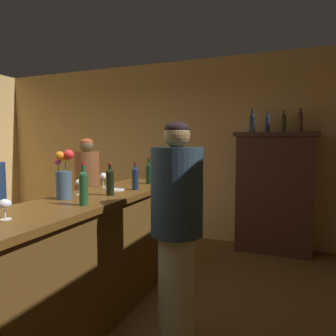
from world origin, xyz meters
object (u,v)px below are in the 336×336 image
Objects in this scene: wine_glass_front at (104,177)px; display_bottle_left at (252,122)px; display_bottle_midright at (300,121)px; wine_bottle_syrah at (135,177)px; wine_bottle_pinot at (84,186)px; display_cabinet at (274,190)px; bartender at (177,226)px; wine_bottle_merlot at (149,172)px; patron_in_grey at (87,189)px; wine_bottle_riesling at (110,180)px; flower_arrangement at (64,177)px; bar_counter at (91,257)px; cheese_plate at (115,189)px; display_bottle_midleft at (267,123)px; display_bottle_center at (283,122)px; wine_glass_rear at (5,205)px; wine_glass_mid at (79,184)px.

wine_glass_front is 2.31m from display_bottle_left.
wine_bottle_syrah is at bearing -130.22° from display_bottle_midright.
display_bottle_left is at bearing 71.00° from wine_bottle_pinot.
bartender is (-0.57, -2.41, 0.05)m from display_cabinet.
bartender is (-0.88, -2.41, -0.92)m from display_bottle_midright.
bartender reaches higher than wine_glass_front.
patron_in_grey is at bearing 158.71° from wine_bottle_merlot.
wine_bottle_merlot is 1.33m from patron_in_grey.
wine_bottle_riesling is 2.48m from display_bottle_left.
patron_in_grey is (-1.20, 0.47, -0.33)m from wine_bottle_merlot.
wine_glass_front is 0.37× the size of flower_arrangement.
wine_bottle_syrah is (-0.00, 0.83, -0.02)m from wine_bottle_pinot.
bar_counter is 8.38× the size of display_bottle_left.
wine_bottle_syrah is 0.95× the size of wine_bottle_riesling.
wine_glass_front is 2.71m from display_bottle_midright.
cheese_plate is 0.11× the size of bartender.
display_bottle_midleft reaches higher than display_cabinet.
bar_counter is at bearing 19.44° from patron_in_grey.
bar_counter is at bearing -119.07° from display_bottle_midleft.
wine_bottle_syrah is at bearing -81.94° from wine_bottle_merlot.
wine_bottle_pinot is at bearing -65.42° from wine_glass_front.
bar_counter is 9.66× the size of display_bottle_midleft.
wine_bottle_riesling is at bearing -120.42° from display_cabinet.
flower_arrangement is (-0.31, 0.16, 0.04)m from wine_bottle_pinot.
flower_arrangement is 2.92m from display_bottle_midleft.
bar_counter is 0.69m from wine_bottle_riesling.
display_bottle_midright reaches higher than wine_bottle_syrah.
wine_glass_front is at bearing 26.48° from patron_in_grey.
wine_bottle_merlot is at bearing 78.87° from cheese_plate.
wine_glass_front reaches higher than bar_counter.
display_bottle_left is at bearing 180.00° from display_bottle_center.
display_bottle_center reaches higher than wine_glass_front.
wine_glass_front is (-0.21, 0.54, 0.64)m from bar_counter.
wine_bottle_riesling reaches higher than cheese_plate.
wine_bottle_merlot reaches higher than bar_counter.
wine_bottle_syrah is 0.37m from wine_bottle_riesling.
patron_in_grey is (-0.87, 0.90, -0.30)m from wine_glass_front.
cheese_plate is (-0.18, 0.73, -0.14)m from wine_bottle_pinot.
wine_bottle_syrah is at bearing -116.70° from display_bottle_left.
wine_bottle_pinot is 0.77m from cheese_plate.
flower_arrangement is 0.62m from cheese_plate.
bar_counter is 2.95m from display_bottle_midleft.
wine_bottle_pinot reaches higher than wine_glass_front.
cheese_plate is 2.33m from display_bottle_left.
flower_arrangement is 1.36× the size of display_bottle_center.
wine_bottle_riesling is at bearing -66.74° from cheese_plate.
wine_glass_rear is at bearing -89.87° from cheese_plate.
display_bottle_midright is 3.09m from patron_in_grey.
wine_glass_rear is (-0.11, -1.83, -0.04)m from wine_bottle_merlot.
display_bottle_midleft is at bearing 57.59° from wine_glass_mid.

